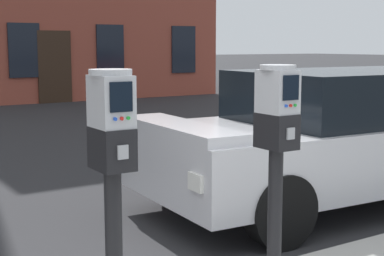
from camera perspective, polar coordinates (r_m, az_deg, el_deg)
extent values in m
cylinder|color=black|center=(3.11, -7.67, -12.38)|extent=(0.09, 0.09, 0.92)
cube|color=black|center=(2.96, -7.88, -1.99)|extent=(0.17, 0.24, 0.21)
cube|color=#A5A8AD|center=(2.84, -6.81, -2.38)|extent=(0.06, 0.01, 0.07)
cube|color=#B7BABF|center=(2.92, -7.97, 2.60)|extent=(0.17, 0.23, 0.26)
cube|color=black|center=(2.81, -6.97, 3.05)|extent=(0.12, 0.01, 0.15)
cylinder|color=blue|center=(2.81, -7.56, 0.88)|extent=(0.02, 0.01, 0.02)
cylinder|color=red|center=(2.82, -6.92, 0.93)|extent=(0.02, 0.01, 0.02)
cylinder|color=green|center=(2.84, -6.28, 0.98)|extent=(0.02, 0.01, 0.02)
cylinder|color=#B7BABF|center=(2.91, -8.03, 5.46)|extent=(0.22, 0.22, 0.03)
cylinder|color=black|center=(3.68, 8.13, -9.10)|extent=(0.09, 0.09, 0.92)
cube|color=black|center=(3.55, 8.32, -0.28)|extent=(0.17, 0.24, 0.21)
cube|color=#A5A8AD|center=(3.46, 9.68, -0.54)|extent=(0.06, 0.01, 0.07)
cube|color=#B7BABF|center=(3.52, 8.40, 3.55)|extent=(0.17, 0.23, 0.26)
cube|color=black|center=(3.43, 9.70, 3.93)|extent=(0.12, 0.01, 0.15)
cylinder|color=blue|center=(3.42, 9.25, 2.16)|extent=(0.02, 0.01, 0.02)
cylinder|color=red|center=(3.44, 9.68, 2.19)|extent=(0.02, 0.01, 0.02)
cylinder|color=green|center=(3.46, 10.11, 2.22)|extent=(0.02, 0.01, 0.02)
cylinder|color=#B7BABF|center=(3.51, 8.45, 5.93)|extent=(0.22, 0.22, 0.03)
cube|color=silver|center=(6.42, 14.58, -1.94)|extent=(4.49, 2.04, 0.62)
cube|color=black|center=(6.51, 16.15, 3.19)|extent=(2.64, 1.78, 0.52)
cube|color=silver|center=(5.19, -1.16, -0.11)|extent=(0.53, 1.70, 0.10)
cube|color=white|center=(4.56, 0.40, -5.36)|extent=(0.05, 0.20, 0.14)
cube|color=white|center=(5.75, -6.41, -2.57)|extent=(0.05, 0.20, 0.14)
cylinder|color=black|center=(4.92, 8.67, -8.06)|extent=(0.65, 0.25, 0.64)
cylinder|color=black|center=(6.25, -0.70, -4.47)|extent=(0.65, 0.25, 0.64)
cylinder|color=black|center=(8.08, 18.00, -1.98)|extent=(0.65, 0.25, 0.64)
cube|color=black|center=(17.17, -16.17, 7.35)|extent=(0.90, 0.06, 1.53)
cube|color=black|center=(18.12, -8.04, 7.61)|extent=(0.90, 0.06, 1.53)
cube|color=black|center=(19.39, -0.83, 7.73)|extent=(0.90, 0.06, 1.53)
cube|color=black|center=(17.46, -13.35, 5.86)|extent=(1.00, 0.07, 2.10)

